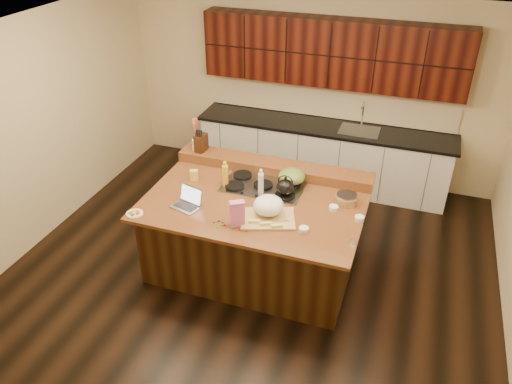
% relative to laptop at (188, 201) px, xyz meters
% --- Properties ---
extents(room, '(5.52, 5.02, 2.72)m').
position_rel_laptop_xyz_m(room, '(0.64, 0.33, 0.37)').
color(room, black).
rests_on(room, ground).
extents(island, '(2.40, 1.60, 0.92)m').
position_rel_laptop_xyz_m(island, '(0.64, 0.33, -0.51)').
color(island, black).
rests_on(island, ground).
extents(back_ledge, '(2.40, 0.30, 0.12)m').
position_rel_laptop_xyz_m(back_ledge, '(0.64, 1.03, 0.00)').
color(back_ledge, black).
rests_on(back_ledge, island).
extents(cooktop, '(0.92, 0.52, 0.05)m').
position_rel_laptop_xyz_m(cooktop, '(0.64, 0.63, -0.04)').
color(cooktop, gray).
rests_on(cooktop, island).
extents(back_counter, '(3.70, 0.66, 2.40)m').
position_rel_laptop_xyz_m(back_counter, '(0.94, 2.56, 0.01)').
color(back_counter, silver).
rests_on(back_counter, ground).
extents(kettle, '(0.20, 0.20, 0.18)m').
position_rel_laptop_xyz_m(kettle, '(0.94, 0.50, 0.08)').
color(kettle, black).
rests_on(kettle, cooktop).
extents(green_bowl, '(0.40, 0.40, 0.17)m').
position_rel_laptop_xyz_m(green_bowl, '(0.94, 0.76, 0.07)').
color(green_bowl, '#566E2C').
rests_on(green_bowl, cooktop).
extents(laptop, '(0.35, 0.30, 0.21)m').
position_rel_laptop_xyz_m(laptop, '(0.00, 0.00, 0.00)').
color(laptop, '#B7B7BC').
rests_on(laptop, island).
extents(oil_bottle, '(0.09, 0.09, 0.27)m').
position_rel_laptop_xyz_m(oil_bottle, '(0.23, 0.50, 0.08)').
color(oil_bottle, gold).
rests_on(oil_bottle, island).
extents(vinegar_bottle, '(0.07, 0.07, 0.25)m').
position_rel_laptop_xyz_m(vinegar_bottle, '(0.66, 0.50, 0.07)').
color(vinegar_bottle, silver).
rests_on(vinegar_bottle, island).
extents(wooden_tray, '(0.65, 0.56, 0.22)m').
position_rel_laptop_xyz_m(wooden_tray, '(0.88, 0.09, 0.04)').
color(wooden_tray, tan).
rests_on(wooden_tray, island).
extents(ramekin_a, '(0.12, 0.12, 0.04)m').
position_rel_laptop_xyz_m(ramekin_a, '(1.30, -0.05, -0.03)').
color(ramekin_a, white).
rests_on(ramekin_a, island).
extents(ramekin_b, '(0.12, 0.12, 0.04)m').
position_rel_laptop_xyz_m(ramekin_b, '(1.50, 0.44, -0.03)').
color(ramekin_b, white).
rests_on(ramekin_b, island).
extents(ramekin_c, '(0.13, 0.13, 0.04)m').
position_rel_laptop_xyz_m(ramekin_c, '(1.79, 0.33, -0.03)').
color(ramekin_c, white).
rests_on(ramekin_c, island).
extents(strainer_bowl, '(0.30, 0.30, 0.09)m').
position_rel_laptop_xyz_m(strainer_bowl, '(1.60, 0.61, -0.01)').
color(strainer_bowl, '#996B3F').
rests_on(strainer_bowl, island).
extents(kitchen_timer, '(0.11, 0.11, 0.07)m').
position_rel_laptop_xyz_m(kitchen_timer, '(1.80, -0.08, -0.02)').
color(kitchen_timer, silver).
rests_on(kitchen_timer, island).
extents(pink_bag, '(0.17, 0.15, 0.28)m').
position_rel_laptop_xyz_m(pink_bag, '(0.63, -0.16, 0.09)').
color(pink_bag, pink).
rests_on(pink_bag, island).
extents(candy_plate, '(0.23, 0.23, 0.01)m').
position_rel_laptop_xyz_m(candy_plate, '(-0.47, -0.33, -0.05)').
color(candy_plate, white).
rests_on(candy_plate, island).
extents(package_box, '(0.11, 0.09, 0.13)m').
position_rel_laptop_xyz_m(package_box, '(-0.17, 0.52, 0.01)').
color(package_box, gold).
rests_on(package_box, island).
extents(utensil_crock, '(0.15, 0.15, 0.14)m').
position_rel_laptop_xyz_m(utensil_crock, '(-0.37, 1.03, 0.13)').
color(utensil_crock, white).
rests_on(utensil_crock, back_ledge).
extents(knife_block, '(0.13, 0.19, 0.22)m').
position_rel_laptop_xyz_m(knife_block, '(-0.31, 1.03, 0.17)').
color(knife_block, black).
rests_on(knife_block, back_ledge).
extents(gumdrop_0, '(0.02, 0.02, 0.02)m').
position_rel_laptop_xyz_m(gumdrop_0, '(0.52, -0.21, -0.05)').
color(gumdrop_0, red).
rests_on(gumdrop_0, island).
extents(gumdrop_1, '(0.02, 0.02, 0.02)m').
position_rel_laptop_xyz_m(gumdrop_1, '(0.46, -0.27, -0.05)').
color(gumdrop_1, '#198C26').
rests_on(gumdrop_1, island).
extents(gumdrop_2, '(0.02, 0.02, 0.02)m').
position_rel_laptop_xyz_m(gumdrop_2, '(0.76, -0.24, -0.05)').
color(gumdrop_2, red).
rests_on(gumdrop_2, island).
extents(gumdrop_3, '(0.02, 0.02, 0.02)m').
position_rel_laptop_xyz_m(gumdrop_3, '(0.49, -0.23, -0.05)').
color(gumdrop_3, '#198C26').
rests_on(gumdrop_3, island).
extents(gumdrop_4, '(0.02, 0.02, 0.02)m').
position_rel_laptop_xyz_m(gumdrop_4, '(0.59, -0.08, -0.05)').
color(gumdrop_4, red).
rests_on(gumdrop_4, island).
extents(gumdrop_5, '(0.02, 0.02, 0.02)m').
position_rel_laptop_xyz_m(gumdrop_5, '(0.64, -0.18, -0.05)').
color(gumdrop_5, '#198C26').
rests_on(gumdrop_5, island).
extents(gumdrop_6, '(0.02, 0.02, 0.02)m').
position_rel_laptop_xyz_m(gumdrop_6, '(0.43, -0.17, -0.05)').
color(gumdrop_6, red).
rests_on(gumdrop_6, island).
extents(gumdrop_7, '(0.02, 0.02, 0.02)m').
position_rel_laptop_xyz_m(gumdrop_7, '(0.55, -0.07, -0.05)').
color(gumdrop_7, '#198C26').
rests_on(gumdrop_7, island).
extents(gumdrop_8, '(0.02, 0.02, 0.02)m').
position_rel_laptop_xyz_m(gumdrop_8, '(0.69, -0.24, -0.05)').
color(gumdrop_8, red).
rests_on(gumdrop_8, island).
extents(gumdrop_9, '(0.02, 0.02, 0.02)m').
position_rel_laptop_xyz_m(gumdrop_9, '(0.62, -0.24, -0.05)').
color(gumdrop_9, '#198C26').
rests_on(gumdrop_9, island).
extents(gumdrop_10, '(0.02, 0.02, 0.02)m').
position_rel_laptop_xyz_m(gumdrop_10, '(0.48, -0.22, -0.05)').
color(gumdrop_10, red).
rests_on(gumdrop_10, island).
extents(gumdrop_11, '(0.02, 0.02, 0.02)m').
position_rel_laptop_xyz_m(gumdrop_11, '(0.39, -0.21, -0.05)').
color(gumdrop_11, '#198C26').
rests_on(gumdrop_11, island).
extents(gumdrop_12, '(0.02, 0.02, 0.02)m').
position_rel_laptop_xyz_m(gumdrop_12, '(0.86, -0.15, -0.05)').
color(gumdrop_12, red).
rests_on(gumdrop_12, island).
extents(gumdrop_13, '(0.02, 0.02, 0.02)m').
position_rel_laptop_xyz_m(gumdrop_13, '(0.47, -0.18, -0.05)').
color(gumdrop_13, '#198C26').
rests_on(gumdrop_13, island).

